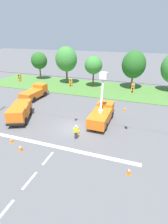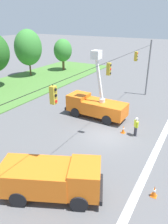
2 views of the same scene
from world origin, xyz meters
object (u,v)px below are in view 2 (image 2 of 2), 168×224
(utility_truck_bucket_lift, at_px, (95,105))
(traffic_cone_near_bucket, at_px, (154,191))
(road_worker, at_px, (136,126))
(tree_east_end, at_px, (63,50))
(utility_truck_support_near, at_px, (52,178))
(traffic_cone_mid_left, at_px, (123,129))
(traffic_cone_foreground_left, at_px, (70,98))
(tree_far_east, at_px, (28,48))

(utility_truck_bucket_lift, relative_size, traffic_cone_near_bucket, 9.07)
(road_worker, relative_size, traffic_cone_near_bucket, 2.33)
(tree_east_end, distance_m, utility_truck_support_near, 33.47)
(traffic_cone_mid_left, bearing_deg, tree_east_end, 46.16)
(traffic_cone_foreground_left, bearing_deg, utility_truck_support_near, -150.76)
(tree_far_east, bearing_deg, traffic_cone_foreground_left, -119.61)
(tree_east_end, bearing_deg, road_worker, -132.14)
(road_worker, bearing_deg, tree_far_east, 62.68)
(utility_truck_bucket_lift, bearing_deg, road_worker, -110.06)
(utility_truck_bucket_lift, bearing_deg, tree_east_end, 42.87)
(utility_truck_bucket_lift, xyz_separation_m, traffic_cone_mid_left, (-1.88, -3.85, -0.99))
(tree_far_east, distance_m, traffic_cone_mid_left, 25.47)
(road_worker, bearing_deg, utility_truck_bucket_lift, 69.94)
(tree_east_end, xyz_separation_m, utility_truck_support_near, (-27.86, -18.36, -2.64))
(utility_truck_bucket_lift, xyz_separation_m, traffic_cone_near_bucket, (-8.34, -8.13, -0.99))
(tree_east_end, bearing_deg, utility_truck_bucket_lift, -137.13)
(utility_truck_support_near, xyz_separation_m, traffic_cone_mid_left, (9.26, -1.01, -0.86))
(tree_east_end, height_order, traffic_cone_mid_left, tree_east_end)
(tree_far_east, distance_m, traffic_cone_foreground_left, 15.98)
(road_worker, bearing_deg, tree_east_end, 47.86)
(utility_truck_bucket_lift, relative_size, road_worker, 3.89)
(tree_east_end, relative_size, traffic_cone_mid_left, 8.01)
(tree_east_end, bearing_deg, utility_truck_support_near, -146.62)
(tree_far_east, bearing_deg, road_worker, -117.32)
(road_worker, xyz_separation_m, traffic_cone_near_bucket, (-6.53, -3.17, -0.62))
(tree_east_end, relative_size, traffic_cone_near_bucket, 7.97)
(tree_east_end, bearing_deg, traffic_cone_mid_left, -133.84)
(traffic_cone_foreground_left, bearing_deg, tree_far_east, 60.39)
(tree_east_end, xyz_separation_m, traffic_cone_mid_left, (-18.60, -19.37, -3.51))
(utility_truck_support_near, relative_size, traffic_cone_mid_left, 8.41)
(utility_truck_bucket_lift, height_order, traffic_cone_mid_left, utility_truck_bucket_lift)
(traffic_cone_foreground_left, height_order, traffic_cone_near_bucket, traffic_cone_foreground_left)
(road_worker, distance_m, traffic_cone_mid_left, 1.27)
(tree_east_end, distance_m, traffic_cone_foreground_left, 18.08)
(tree_far_east, height_order, utility_truck_support_near, tree_far_east)
(tree_east_end, bearing_deg, tree_far_east, 158.29)
(tree_far_east, relative_size, tree_east_end, 1.32)
(tree_east_end, xyz_separation_m, traffic_cone_foreground_left, (-14.16, -10.69, -3.48))
(tree_far_east, relative_size, traffic_cone_near_bucket, 10.54)
(utility_truck_support_near, height_order, traffic_cone_mid_left, utility_truck_support_near)
(utility_truck_bucket_lift, height_order, traffic_cone_near_bucket, utility_truck_bucket_lift)
(road_worker, distance_m, traffic_cone_foreground_left, 10.73)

